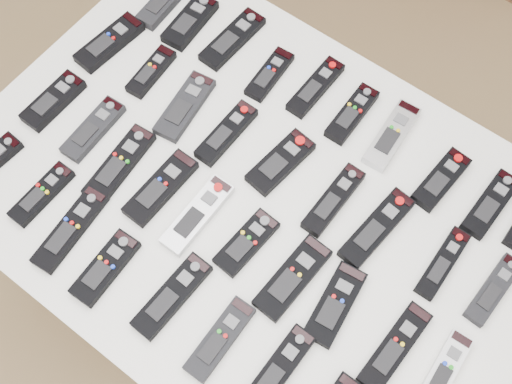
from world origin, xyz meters
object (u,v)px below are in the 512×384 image
Objects in this scene: remote_4 at (316,87)px; remote_7 at (441,180)px; remote_6 at (392,135)px; remote_14 at (281,162)px; remote_21 at (120,164)px; remote_35 at (277,371)px; remote_26 at (335,304)px; remote_34 at (220,339)px; remote_16 at (377,228)px; remote_11 at (151,72)px; remote_19 at (53,101)px; remote_22 at (161,188)px; remote_3 at (270,74)px; remote_12 at (185,106)px; remote_10 at (109,42)px; remote_18 at (493,290)px; remote_25 at (293,278)px; remote_1 at (190,21)px; remote_0 at (165,1)px; remote_31 at (71,229)px; remote_27 at (395,347)px; remote_24 at (247,243)px; remote_13 at (226,133)px; remote_17 at (443,263)px; remote_28 at (444,370)px; remote_32 at (105,268)px; remote_8 at (490,204)px; remote_30 at (42,194)px; remote_15 at (333,200)px; remote_5 at (352,114)px; remote_2 at (232,39)px; table at (256,207)px; remote_23 at (197,215)px.

remote_7 is at bearing -4.77° from remote_4.
remote_6 reaches higher than remote_14.
remote_21 is 1.05× the size of remote_35.
remote_21 is 0.54m from remote_26.
remote_26 is 0.98× the size of remote_34.
remote_16 is 1.04× the size of remote_35.
remote_11 is (-0.33, -0.19, 0.00)m from remote_4.
remote_16 and remote_19 have the same top height.
remote_22 is 0.34m from remote_34.
remote_3 is 0.21m from remote_12.
remote_12 is at bearing -170.29° from remote_14.
remote_10 and remote_22 have the same top height.
remote_25 is at bearing -144.03° from remote_18.
remote_1 is at bearing 149.57° from remote_25.
remote_0 is 0.62m from remote_31.
remote_27 is at bearing -7.36° from remote_26.
remote_19 is 1.05× the size of remote_24.
remote_17 is (0.53, 0.02, -0.00)m from remote_13.
remote_22 is 1.16× the size of remote_28.
remote_21 is 1.22× the size of remote_32.
remote_19 is at bearing -110.61° from remote_1.
remote_7 is 0.93× the size of remote_8.
remote_21 is at bearing -38.83° from remote_10.
remote_19 is at bearing 128.64° from remote_30.
remote_34 is at bearing -50.97° from remote_1.
remote_15 is 0.11m from remote_16.
remote_25 is at bearing -80.51° from remote_15.
remote_18 is at bearing 35.37° from remote_26.
remote_3 is 0.21m from remote_5.
remote_26 is at bearing 25.09° from remote_32.
remote_34 is at bearing -91.12° from remote_15.
remote_2 is at bearing 154.84° from remote_15.
remote_7 is 0.86× the size of remote_10.
table is 7.83× the size of remote_32.
remote_24 reaches higher than table.
remote_14 is at bearing 6.16° from remote_13.
remote_3 is 0.67m from remote_27.
remote_23 is at bearing 154.18° from remote_35.
table is at bearing 10.41° from remote_19.
remote_19 is (-1.00, -0.21, 0.00)m from remote_18.
remote_1 is 0.85× the size of remote_27.
remote_19 reaches higher than remote_11.
remote_23 is at bearing -142.44° from remote_16.
remote_23 is (0.07, -0.19, -0.00)m from remote_13.
remote_32 is at bearing -159.19° from remote_26.
remote_31 is (0.23, -0.57, -0.00)m from remote_0.
remote_25 is 0.10m from remote_26.
remote_12 is at bearing 135.58° from remote_34.
remote_11 is 0.73× the size of remote_21.
remote_35 is (0.51, 0.02, 0.00)m from remote_31.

